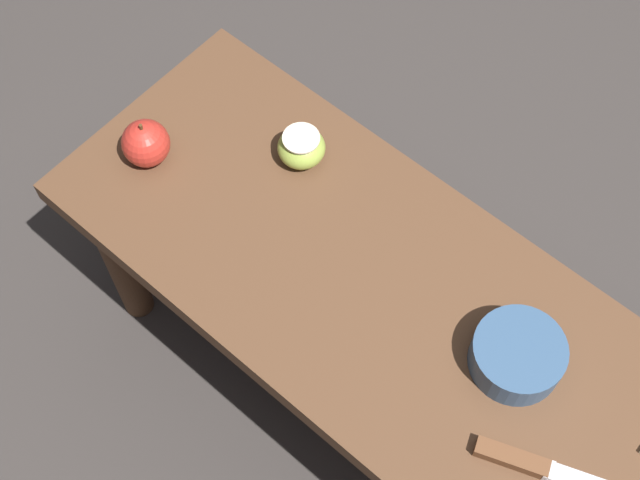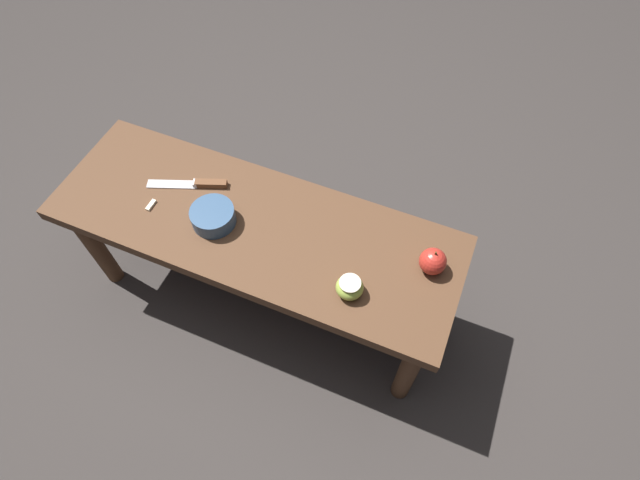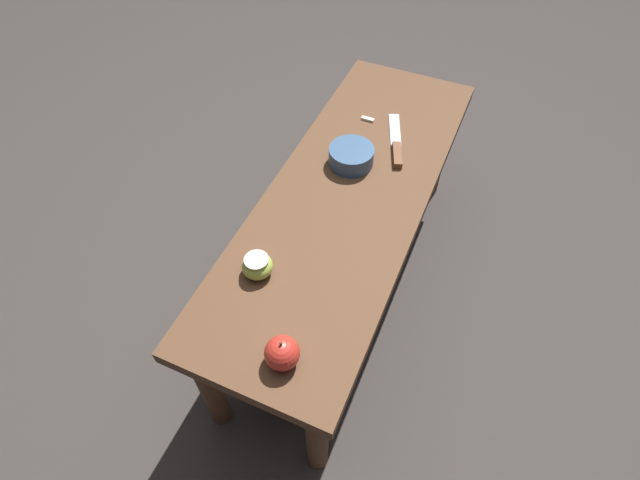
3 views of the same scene
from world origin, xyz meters
TOP-DOWN VIEW (x-y plane):
  - ground_plane at (0.00, 0.00)m, footprint 8.00×8.00m
  - wooden_bench at (0.00, 0.00)m, footprint 1.25×0.43m
  - knife at (-0.22, 0.07)m, footprint 0.24×0.12m
  - apple_whole at (0.53, 0.06)m, footprint 0.08×0.08m
  - apple_cut at (0.34, -0.10)m, footprint 0.08×0.08m
  - apple_slice_near_knife at (-0.32, -0.06)m, footprint 0.01×0.04m
  - bowl at (-0.11, -0.04)m, footprint 0.13×0.13m

SIDE VIEW (x-z plane):
  - ground_plane at x=0.00m, z-range 0.00..0.00m
  - wooden_bench at x=0.00m, z-range 0.16..0.62m
  - apple_slice_near_knife at x=-0.32m, z-range 0.46..0.47m
  - knife at x=-0.22m, z-range 0.46..0.48m
  - bowl at x=-0.11m, z-range 0.46..0.51m
  - apple_cut at x=0.34m, z-range 0.46..0.52m
  - apple_whole at x=0.53m, z-range 0.46..0.54m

